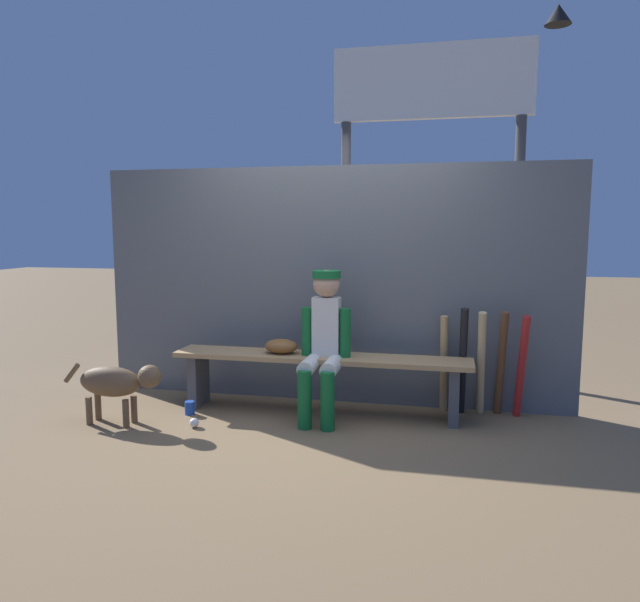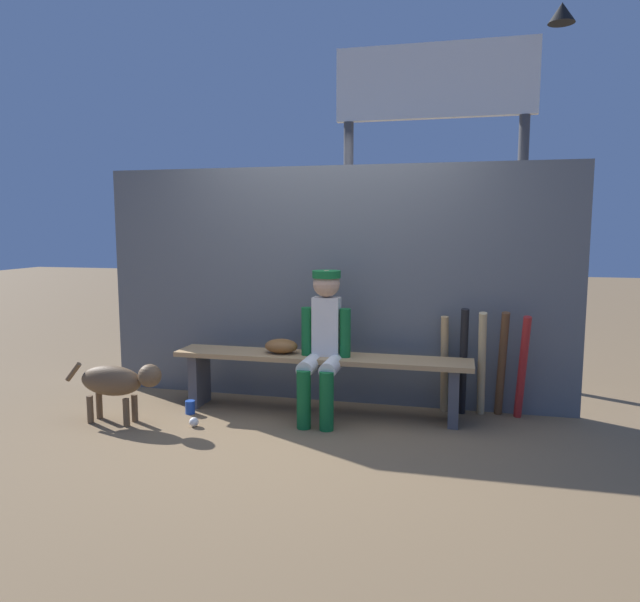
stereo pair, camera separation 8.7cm
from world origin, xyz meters
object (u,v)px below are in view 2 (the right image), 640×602
bat_aluminum_black (463,362)px  bat_aluminum_red (522,368)px  baseball_glove (281,346)px  bat_wood_tan (444,364)px  dugout_bench (320,368)px  bat_wood_natural (482,364)px  baseball (194,422)px  dog (118,382)px  cup_on_bench (323,349)px  scoreboard (440,130)px  player_seated (323,338)px  bat_wood_dark (502,365)px  cup_on_ground (190,407)px

bat_aluminum_black → bat_aluminum_red: bat_aluminum_black is taller
baseball_glove → bat_aluminum_black: (1.48, 0.22, -0.10)m
baseball_glove → bat_aluminum_black: size_ratio=0.31×
bat_aluminum_red → bat_wood_tan: bearing=172.5°
dugout_bench → bat_wood_natural: bearing=9.1°
baseball → dog: (-0.62, -0.05, 0.30)m
bat_aluminum_red → baseball: bearing=-163.0°
dugout_bench → cup_on_bench: 0.17m
baseball → scoreboard: scoreboard is taller
player_seated → bat_aluminum_black: 1.16m
bat_wood_dark → cup_on_bench: 1.45m
scoreboard → bat_wood_natural: bearing=-70.6°
scoreboard → dog: scoreboard is taller
bat_wood_tan → cup_on_ground: size_ratio=7.42×
bat_wood_natural → bat_wood_dark: bat_wood_dark is taller
baseball_glove → bat_wood_tan: 1.37m
dog → player_seated: bearing=17.5°
baseball_glove → bat_wood_tan: bat_wood_tan is taller
baseball_glove → bat_aluminum_red: size_ratio=0.32×
bat_wood_tan → bat_aluminum_red: 0.62m
bat_wood_tan → bat_aluminum_black: bat_aluminum_black is taller
bat_wood_natural → cup_on_ground: 2.42m
bat_aluminum_black → bat_wood_natural: (0.15, -0.01, -0.01)m
cup_on_ground → dog: 0.63m
baseball_glove → bat_wood_natural: bearing=7.3°
bat_aluminum_red → scoreboard: bearing=121.5°
bat_wood_natural → dog: 2.91m
cup_on_ground → baseball: bearing=-59.2°
cup_on_ground → bat_wood_tan: bearing=15.0°
player_seated → baseball_glove: (-0.39, 0.12, -0.10)m
bat_aluminum_black → baseball: bearing=-159.3°
baseball_glove → bat_wood_natural: size_ratio=0.31×
scoreboard → cup_on_bench: bearing=-120.5°
bat_wood_tan → cup_on_ground: (-2.05, -0.55, -0.35)m
baseball → dog: 0.69m
bat_wood_natural → bat_aluminum_red: 0.31m
bat_aluminum_red → baseball: (-2.49, -0.76, -0.39)m
dugout_bench → bat_aluminum_black: bat_aluminum_black is taller
bat_wood_natural → bat_aluminum_red: size_ratio=1.03×
bat_aluminum_red → dugout_bench: bearing=-172.7°
bat_wood_tan → bat_wood_dark: size_ratio=0.91×
bat_wood_tan → bat_aluminum_red: bearing=-7.5°
player_seated → cup_on_ground: bearing=-172.6°
baseball_glove → bat_aluminum_red: bat_aluminum_red is taller
bat_wood_natural → dog: size_ratio=1.06×
bat_aluminum_black → bat_wood_dark: size_ratio=1.01×
dog → baseball: bearing=5.0°
cup_on_ground → cup_on_bench: 1.21m
baseball → bat_aluminum_black: bearing=20.7°
dugout_bench → player_seated: (0.05, -0.12, 0.28)m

